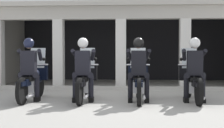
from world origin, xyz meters
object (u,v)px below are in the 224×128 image
object	(u,v)px
motorcycle_far_right	(192,81)
police_officer_far_left	(29,64)
police_officer_center_right	(139,64)
motorcycle_center_left	(85,81)
police_officer_center_left	(83,64)
police_officer_far_right	(195,64)
motorcycle_far_left	(33,80)
motorcycle_center_right	(138,81)

from	to	relation	value
motorcycle_far_right	police_officer_far_left	bearing A→B (deg)	-170.76
police_officer_center_right	motorcycle_far_right	size ratio (longest dim) A/B	0.78
motorcycle_center_left	police_officer_center_left	xyz separation A→B (m)	(-0.00, -0.28, 0.44)
police_officer_far_left	motorcycle_center_left	bearing A→B (deg)	18.51
police_officer_far_right	motorcycle_far_right	bearing A→B (deg)	93.86
motorcycle_far_left	police_officer_far_left	size ratio (longest dim) A/B	1.29
motorcycle_center_left	motorcycle_far_right	size ratio (longest dim) A/B	1.00
motorcycle_center_left	police_officer_far_right	world-z (taller)	police_officer_far_right
police_officer_far_left	police_officer_far_right	world-z (taller)	same
police_officer_center_left	police_officer_far_right	xyz separation A→B (m)	(2.72, 0.11, 0.00)
motorcycle_center_left	motorcycle_far_right	xyz separation A→B (m)	(2.72, 0.11, 0.00)
police_officer_center_right	motorcycle_far_right	xyz separation A→B (m)	(1.36, 0.37, -0.44)
police_officer_far_left	police_officer_center_left	bearing A→B (deg)	6.72
police_officer_center_right	motorcycle_far_right	bearing A→B (deg)	12.23
motorcycle_center_right	police_officer_far_right	world-z (taller)	police_officer_far_right
police_officer_far_right	police_officer_center_left	bearing A→B (deg)	-173.63
police_officer_far_left	police_officer_center_right	size ratio (longest dim) A/B	1.00
police_officer_far_left	motorcycle_center_left	world-z (taller)	police_officer_far_left
police_officer_far_left	police_officer_far_right	bearing A→B (deg)	8.91
motorcycle_center_right	police_officer_center_right	size ratio (longest dim) A/B	1.29
motorcycle_center_left	police_officer_center_right	world-z (taller)	police_officer_center_right
police_officer_far_left	motorcycle_far_right	distance (m)	4.13
motorcycle_center_left	police_officer_far_right	bearing A→B (deg)	-4.90
motorcycle_far_left	police_officer_center_left	world-z (taller)	police_officer_center_left
motorcycle_far_left	police_officer_far_right	size ratio (longest dim) A/B	1.29
police_officer_far_left	police_officer_center_right	bearing A→B (deg)	7.75
motorcycle_far_left	police_officer_center_left	bearing A→B (deg)	-5.01
motorcycle_center_left	motorcycle_far_right	bearing A→B (deg)	1.06
police_officer_far_left	motorcycle_center_left	size ratio (longest dim) A/B	0.78
motorcycle_far_right	police_officer_far_right	bearing A→B (deg)	-86.14
motorcycle_center_left	police_officer_center_left	distance (m)	0.52
motorcycle_far_left	police_officer_far_right	distance (m)	4.11
police_officer_center_left	police_officer_center_right	bearing A→B (deg)	-0.17
police_officer_far_left	motorcycle_center_left	distance (m)	1.45
motorcycle_center_right	motorcycle_far_right	world-z (taller)	same
police_officer_far_right	police_officer_center_right	bearing A→B (deg)	-172.40
motorcycle_center_right	police_officer_far_right	distance (m)	1.44
police_officer_center_left	police_officer_far_right	bearing A→B (deg)	1.06
police_officer_far_left	motorcycle_center_right	size ratio (longest dim) A/B	0.78
motorcycle_far_right	motorcycle_center_left	bearing A→B (deg)	-173.63
motorcycle_far_left	police_officer_center_left	xyz separation A→B (m)	(1.36, -0.31, 0.44)
motorcycle_far_right	police_officer_center_right	bearing A→B (deg)	-160.83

